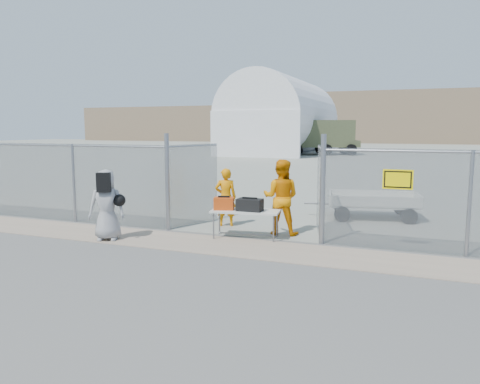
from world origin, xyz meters
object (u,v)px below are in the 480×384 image
at_px(folding_table, 245,224).
at_px(utility_trailer, 373,205).
at_px(visitor, 107,205).
at_px(security_worker_left, 226,197).
at_px(security_worker_right, 281,197).

relative_size(folding_table, utility_trailer, 0.49).
xyz_separation_m(visitor, utility_trailer, (5.58, 5.05, -0.44)).
height_order(security_worker_left, utility_trailer, security_worker_left).
distance_m(security_worker_left, visitor, 3.17).
bearing_deg(security_worker_right, visitor, 24.39).
height_order(security_worker_right, utility_trailer, security_worker_right).
bearing_deg(folding_table, security_worker_left, 122.88).
distance_m(folding_table, security_worker_left, 1.56).
bearing_deg(security_worker_left, visitor, 27.36).
bearing_deg(security_worker_left, utility_trailer, -167.92).
height_order(security_worker_left, visitor, visitor).
height_order(security_worker_right, visitor, security_worker_right).
distance_m(visitor, utility_trailer, 7.53).
xyz_separation_m(security_worker_left, visitor, (-1.99, -2.46, 0.05)).
bearing_deg(security_worker_right, folding_table, 41.72).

